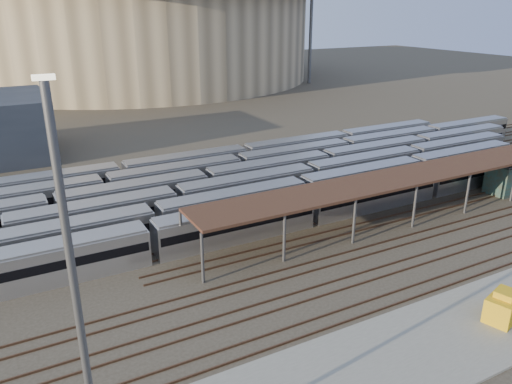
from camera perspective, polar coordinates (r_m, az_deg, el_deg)
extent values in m
plane|color=#383026|center=(48.61, 3.41, -8.69)|extent=(420.00, 420.00, 0.00)
cube|color=gray|center=(36.13, 9.47, -20.64)|extent=(50.00, 9.00, 0.20)
cube|color=#BBBCC0|center=(57.85, 6.10, -1.83)|extent=(112.00, 2.90, 3.60)
cube|color=#BBBCC0|center=(54.61, -11.41, -3.54)|extent=(112.00, 2.90, 3.60)
cube|color=#BBBCC0|center=(59.38, -9.04, -1.37)|extent=(112.00, 2.90, 3.60)
cube|color=#BBBCC0|center=(64.88, -5.68, 0.72)|extent=(112.00, 2.90, 3.60)
cube|color=#BBBCC0|center=(71.17, -1.93, 2.62)|extent=(112.00, 2.90, 3.60)
cube|color=#BBBCC0|center=(69.99, -15.08, 1.59)|extent=(112.00, 2.90, 3.60)
cylinder|color=#505055|center=(45.26, -6.15, -7.54)|extent=(0.30, 0.30, 5.00)
cylinder|color=#505055|center=(49.80, -8.54, -4.91)|extent=(0.30, 0.30, 5.00)
cylinder|color=#505055|center=(48.70, 3.24, -5.31)|extent=(0.30, 0.30, 5.00)
cylinder|color=#505055|center=(52.94, 0.20, -3.07)|extent=(0.30, 0.30, 5.00)
cylinder|color=#505055|center=(53.31, 11.15, -3.31)|extent=(0.30, 0.30, 5.00)
cylinder|color=#505055|center=(57.21, 7.77, -1.41)|extent=(0.30, 0.30, 5.00)
cylinder|color=#505055|center=(58.81, 17.67, -1.61)|extent=(0.30, 0.30, 5.00)
cylinder|color=#505055|center=(62.37, 14.18, 0.02)|extent=(0.30, 0.30, 5.00)
cylinder|color=#505055|center=(64.98, 23.00, -0.20)|extent=(0.30, 0.30, 5.00)
cylinder|color=#505055|center=(68.22, 19.56, 1.22)|extent=(0.30, 0.30, 5.00)
cylinder|color=#505055|center=(74.60, 24.05, 2.21)|extent=(0.30, 0.30, 5.00)
cube|color=#361A16|center=(62.65, 18.95, 2.18)|extent=(60.00, 6.00, 0.30)
cube|color=#4C3323|center=(47.29, 4.53, -9.50)|extent=(170.00, 0.12, 0.18)
cube|color=#4C3323|center=(48.38, 3.57, -8.73)|extent=(170.00, 0.12, 0.18)
cube|color=#4C3323|center=(44.48, 7.36, -11.73)|extent=(170.00, 0.12, 0.18)
cube|color=#4C3323|center=(45.51, 6.25, -10.86)|extent=(170.00, 0.12, 0.18)
cube|color=#4C3323|center=(41.88, 10.61, -14.21)|extent=(170.00, 0.12, 0.18)
cube|color=#4C3323|center=(42.83, 9.34, -13.25)|extent=(170.00, 0.12, 0.18)
cylinder|color=tan|center=(182.49, -13.74, 16.98)|extent=(116.00, 116.00, 28.00)
cylinder|color=#505055|center=(164.54, 6.30, 18.48)|extent=(1.00, 1.00, 36.00)
cylinder|color=#505055|center=(196.40, -25.81, 16.99)|extent=(1.00, 1.00, 36.00)
cylinder|color=#505055|center=(23.77, -19.48, -14.06)|extent=(0.36, 0.36, 21.00)
cube|color=#FFF2CC|center=(20.01, -23.12, 11.96)|extent=(0.81, 0.32, 0.20)
cube|color=gold|center=(45.16, 26.43, -11.74)|extent=(3.72, 2.91, 2.04)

